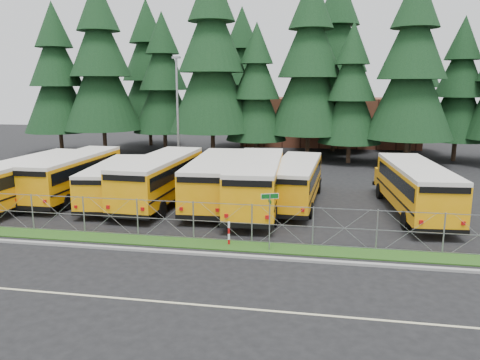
% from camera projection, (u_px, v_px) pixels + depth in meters
% --- Properties ---
extents(ground, '(120.00, 120.00, 0.00)m').
position_uv_depth(ground, '(217.00, 234.00, 24.69)').
color(ground, black).
rests_on(ground, ground).
extents(curb, '(50.00, 0.25, 0.12)m').
position_uv_depth(curb, '(202.00, 254.00, 21.69)').
color(curb, gray).
rests_on(curb, ground).
extents(grass_verge, '(50.00, 1.40, 0.06)m').
position_uv_depth(grass_verge, '(210.00, 244.00, 23.04)').
color(grass_verge, '#214513').
rests_on(grass_verge, ground).
extents(road_lane_line, '(50.00, 0.12, 0.01)m').
position_uv_depth(road_lane_line, '(168.00, 302.00, 16.97)').
color(road_lane_line, beige).
rests_on(road_lane_line, ground).
extents(chainlink_fence, '(44.00, 0.10, 2.00)m').
position_uv_depth(chainlink_fence, '(213.00, 221.00, 23.52)').
color(chainlink_fence, gray).
rests_on(chainlink_fence, ground).
extents(brick_building, '(22.00, 10.00, 6.00)m').
position_uv_depth(brick_building, '(329.00, 121.00, 61.62)').
color(brick_building, brown).
rests_on(brick_building, ground).
extents(bus_0, '(3.26, 11.48, 2.98)m').
position_uv_depth(bus_0, '(36.00, 179.00, 31.45)').
color(bus_0, orange).
rests_on(bus_0, ground).
extents(bus_1, '(2.79, 11.54, 3.02)m').
position_uv_depth(bus_1, '(76.00, 176.00, 32.60)').
color(bus_1, orange).
rests_on(bus_1, ground).
extents(bus_2, '(3.64, 10.36, 2.66)m').
position_uv_depth(bus_2, '(116.00, 183.00, 31.12)').
color(bus_2, orange).
rests_on(bus_2, ground).
extents(bus_3, '(3.29, 12.11, 3.15)m').
position_uv_depth(bus_3, '(162.00, 180.00, 30.95)').
color(bus_3, orange).
rests_on(bus_3, ground).
extents(bus_4, '(3.40, 11.88, 3.08)m').
position_uv_depth(bus_4, '(216.00, 181.00, 30.71)').
color(bus_4, orange).
rests_on(bus_4, ground).
extents(bus_5, '(3.48, 12.48, 3.24)m').
position_uv_depth(bus_5, '(257.00, 184.00, 29.43)').
color(bus_5, orange).
rests_on(bus_5, ground).
extents(bus_6, '(3.26, 11.14, 2.88)m').
position_uv_depth(bus_6, '(297.00, 183.00, 30.62)').
color(bus_6, orange).
rests_on(bus_6, ground).
extents(bus_east, '(3.71, 11.95, 3.08)m').
position_uv_depth(bus_east, '(414.00, 189.00, 28.30)').
color(bus_east, orange).
rests_on(bus_east, ground).
extents(street_sign, '(0.80, 0.53, 2.81)m').
position_uv_depth(street_sign, '(270.00, 210.00, 21.80)').
color(street_sign, gray).
rests_on(street_sign, ground).
extents(striped_bollard, '(0.11, 0.11, 1.20)m').
position_uv_depth(striped_bollard, '(229.00, 234.00, 22.88)').
color(striped_bollard, '#B20C0C').
rests_on(striped_bollard, ground).
extents(light_standard, '(0.70, 0.35, 10.14)m').
position_uv_depth(light_standard, '(178.00, 110.00, 41.42)').
color(light_standard, gray).
rests_on(light_standard, ground).
extents(conifer_0, '(7.55, 7.55, 16.70)m').
position_uv_depth(conifer_0, '(57.00, 79.00, 52.31)').
color(conifer_0, black).
rests_on(conifer_0, ground).
extents(conifer_1, '(8.60, 8.60, 19.01)m').
position_uv_depth(conifer_1, '(101.00, 68.00, 51.13)').
color(conifer_1, black).
rests_on(conifer_1, ground).
extents(conifer_2, '(7.13, 7.13, 15.77)m').
position_uv_depth(conifer_2, '(163.00, 83.00, 53.27)').
color(conifer_2, black).
rests_on(conifer_2, ground).
extents(conifer_3, '(8.97, 8.97, 19.84)m').
position_uv_depth(conifer_3, '(212.00, 63.00, 47.88)').
color(conifer_3, black).
rests_on(conifer_3, ground).
extents(conifer_4, '(6.30, 6.30, 13.93)m').
position_uv_depth(conifer_4, '(256.00, 92.00, 48.01)').
color(conifer_4, black).
rests_on(conifer_4, ground).
extents(conifer_5, '(8.45, 8.45, 18.69)m').
position_uv_depth(conifer_5, '(310.00, 68.00, 47.35)').
color(conifer_5, black).
rests_on(conifer_5, ground).
extents(conifer_6, '(6.20, 6.20, 13.71)m').
position_uv_depth(conifer_6, '(351.00, 94.00, 45.83)').
color(conifer_6, black).
rests_on(conifer_6, ground).
extents(conifer_7, '(8.23, 8.23, 18.21)m').
position_uv_depth(conifer_7, '(412.00, 70.00, 43.58)').
color(conifer_7, black).
rests_on(conifer_7, ground).
extents(conifer_8, '(6.51, 6.51, 14.41)m').
position_uv_depth(conifer_8, '(460.00, 90.00, 46.91)').
color(conifer_8, black).
rests_on(conifer_8, ground).
extents(conifer_10, '(8.20, 8.20, 18.14)m').
position_uv_depth(conifer_10, '(148.00, 74.00, 58.96)').
color(conifer_10, black).
rests_on(conifer_10, ground).
extents(conifer_11, '(7.68, 7.68, 16.99)m').
position_uv_depth(conifer_11, '(242.00, 78.00, 57.54)').
color(conifer_11, black).
rests_on(conifer_11, ground).
extents(conifer_12, '(9.16, 9.16, 20.25)m').
position_uv_depth(conifer_12, '(336.00, 63.00, 53.34)').
color(conifer_12, black).
rests_on(conifer_12, ground).
extents(conifer_13, '(7.43, 7.43, 16.43)m').
position_uv_depth(conifer_13, '(414.00, 80.00, 52.99)').
color(conifer_13, black).
rests_on(conifer_13, ground).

